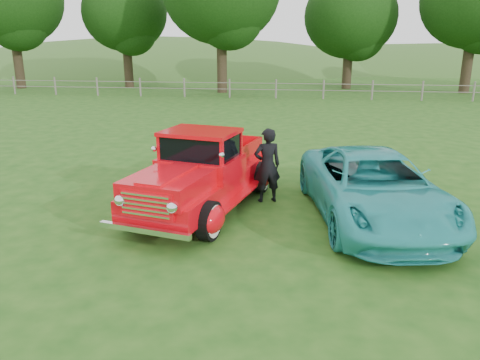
# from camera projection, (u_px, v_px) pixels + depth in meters

# --- Properties ---
(ground) EXTENTS (140.00, 140.00, 0.00)m
(ground) POSITION_uv_depth(u_px,v_px,m) (209.00, 233.00, 9.13)
(ground) COLOR #1D4D14
(ground) RESTS_ON ground
(distant_hills) EXTENTS (116.00, 60.00, 18.00)m
(distant_hills) POSITION_uv_depth(u_px,v_px,m) (262.00, 99.00, 67.41)
(distant_hills) COLOR #375E22
(distant_hills) RESTS_ON ground
(fence_line) EXTENTS (48.00, 0.12, 1.20)m
(fence_line) POSITION_uv_depth(u_px,v_px,m) (276.00, 89.00, 29.84)
(fence_line) COLOR slate
(fence_line) RESTS_ON ground
(tree_mid_west) EXTENTS (6.40, 6.40, 8.46)m
(tree_mid_west) POSITION_uv_depth(u_px,v_px,m) (125.00, 13.00, 35.63)
(tree_mid_west) COLOR black
(tree_mid_west) RESTS_ON ground
(tree_near_east) EXTENTS (6.80, 6.80, 8.33)m
(tree_near_east) POSITION_uv_depth(u_px,v_px,m) (351.00, 17.00, 34.52)
(tree_near_east) COLOR black
(tree_near_east) RESTS_ON ground
(tree_mid_east) EXTENTS (7.20, 7.20, 9.44)m
(tree_mid_east) POSITION_uv_depth(u_px,v_px,m) (476.00, 0.00, 31.34)
(tree_mid_east) COLOR black
(tree_mid_east) RESTS_ON ground
(red_pickup) EXTENTS (3.03, 5.25, 1.78)m
(red_pickup) POSITION_uv_depth(u_px,v_px,m) (203.00, 174.00, 10.24)
(red_pickup) COLOR black
(red_pickup) RESTS_ON ground
(teal_sedan) EXTENTS (3.16, 5.40, 1.41)m
(teal_sedan) POSITION_uv_depth(u_px,v_px,m) (373.00, 188.00, 9.60)
(teal_sedan) COLOR teal
(teal_sedan) RESTS_ON ground
(man) EXTENTS (0.73, 0.60, 1.73)m
(man) POSITION_uv_depth(u_px,v_px,m) (267.00, 165.00, 10.68)
(man) COLOR black
(man) RESTS_ON ground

